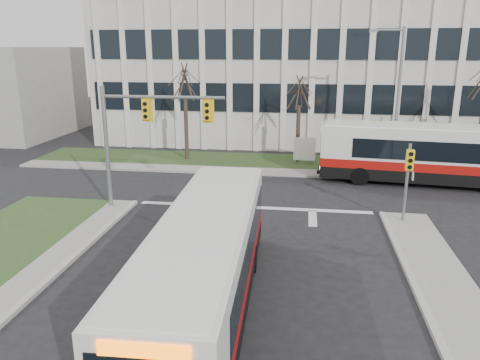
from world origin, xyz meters
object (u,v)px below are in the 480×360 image
(directory_sign, at_px, (304,149))
(bus_main, at_px, (206,267))
(streetlight, at_px, (396,93))
(bus_cross, at_px, (433,156))

(directory_sign, xyz_separation_m, bus_main, (-2.85, -19.41, 0.41))
(streetlight, bearing_deg, directory_sign, 166.77)
(streetlight, height_order, directory_sign, streetlight)
(bus_main, distance_m, bus_cross, 19.03)
(streetlight, relative_size, bus_main, 0.78)
(bus_main, xyz_separation_m, bus_cross, (10.44, 15.91, 0.16))
(streetlight, relative_size, bus_cross, 0.71)
(bus_cross, bearing_deg, streetlight, -130.17)
(streetlight, bearing_deg, bus_cross, -46.81)
(bus_main, bearing_deg, directory_sign, 80.01)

